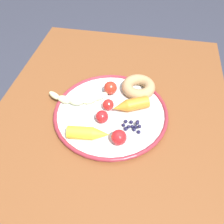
% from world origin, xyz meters
% --- Properties ---
extents(ground_plane, '(6.00, 6.00, 0.00)m').
position_xyz_m(ground_plane, '(0.00, 0.00, 0.00)').
color(ground_plane, '#343745').
extents(dining_table, '(1.00, 0.75, 0.75)m').
position_xyz_m(dining_table, '(0.00, 0.00, 0.64)').
color(dining_table, brown).
rests_on(dining_table, ground_plane).
extents(plate, '(0.36, 0.36, 0.02)m').
position_xyz_m(plate, '(-0.01, 0.00, 0.76)').
color(plate, silver).
rests_on(plate, dining_table).
extents(banana, '(0.08, 0.20, 0.03)m').
position_xyz_m(banana, '(-0.03, -0.11, 0.78)').
color(banana, beige).
rests_on(banana, plate).
extents(carrot_orange, '(0.09, 0.12, 0.04)m').
position_xyz_m(carrot_orange, '(-0.03, 0.06, 0.78)').
color(carrot_orange, orange).
rests_on(carrot_orange, plate).
extents(carrot_yellow, '(0.05, 0.12, 0.04)m').
position_xyz_m(carrot_yellow, '(0.10, -0.04, 0.78)').
color(carrot_yellow, yellow).
rests_on(carrot_yellow, plate).
extents(donut, '(0.15, 0.15, 0.04)m').
position_xyz_m(donut, '(-0.12, 0.07, 0.78)').
color(donut, tan).
rests_on(donut, plate).
extents(blueberry_pile, '(0.05, 0.06, 0.02)m').
position_xyz_m(blueberry_pile, '(0.04, 0.07, 0.77)').
color(blueberry_pile, '#191638').
rests_on(blueberry_pile, plate).
extents(tomato_near, '(0.04, 0.04, 0.04)m').
position_xyz_m(tomato_near, '(0.03, -0.02, 0.78)').
color(tomato_near, red).
rests_on(tomato_near, plate).
extents(tomato_mid, '(0.04, 0.04, 0.04)m').
position_xyz_m(tomato_mid, '(-0.02, -0.01, 0.78)').
color(tomato_mid, red).
rests_on(tomato_mid, plate).
extents(tomato_far, '(0.04, 0.04, 0.04)m').
position_xyz_m(tomato_far, '(-0.10, -0.02, 0.79)').
color(tomato_far, red).
rests_on(tomato_far, plate).
extents(tomato_extra, '(0.04, 0.04, 0.04)m').
position_xyz_m(tomato_extra, '(0.10, 0.04, 0.79)').
color(tomato_extra, red).
rests_on(tomato_extra, plate).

